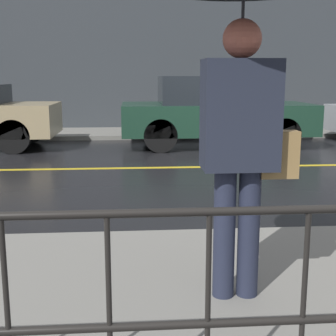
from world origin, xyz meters
The scene contains 6 objects.
ground_plane centered at (0.00, 0.00, 0.00)m, with size 80.00×80.00×0.00m, color black.
sidewalk_far centered at (0.00, 4.65, 0.05)m, with size 28.00×2.01×0.11m.
lane_marking centered at (0.00, 0.00, 0.00)m, with size 25.20×0.12×0.01m.
building_storefront centered at (0.00, 5.81, 2.47)m, with size 28.00×0.30×4.94m.
pedestrian centered at (-0.87, -5.02, 1.87)m, with size 1.13×1.13×2.22m.
car_dark_green centered at (0.28, 2.51, 0.79)m, with size 4.19×1.90×1.55m.
Camera 1 is at (-1.55, -7.89, 1.54)m, focal length 50.00 mm.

